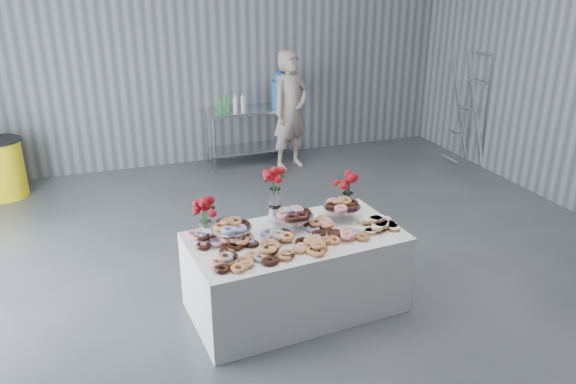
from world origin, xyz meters
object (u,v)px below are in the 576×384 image
Objects in this scene: stepladder at (467,108)px; prep_table at (250,126)px; display_table at (296,272)px; person at (290,111)px; trash_barrel at (2,168)px; water_jug at (280,90)px.

prep_table is at bearing 159.29° from stepladder.
display_table is 1.03× the size of stepladder.
display_table is 4.90m from stepladder.
trash_barrel is (-4.12, 0.20, -0.50)m from person.
stepladder is (2.65, -1.19, -0.23)m from water_jug.
water_jug is 2.92m from stepladder.
stepladder is (3.92, 2.90, 0.55)m from display_table.
water_jug is 0.45m from person.
trash_barrel is (-3.59, -0.18, -0.21)m from prep_table.
person is (0.03, -0.39, -0.24)m from water_jug.
prep_table is at bearing 122.01° from person.
person is at bearing 162.90° from stepladder.
stepladder reaches higher than display_table.
water_jug reaches higher than prep_table.
person is at bearing -36.00° from prep_table.
stepladder is (2.62, -0.81, 0.01)m from person.
trash_barrel is (-4.09, -0.18, -0.74)m from water_jug.
person is at bearing -85.50° from water_jug.
trash_barrel reaches higher than display_table.
prep_table is 0.82× the size of stepladder.
water_jug is 0.68× the size of trash_barrel.
trash_barrel is at bearing 125.90° from display_table.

